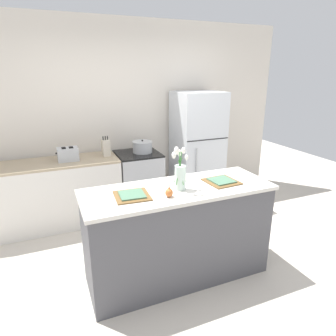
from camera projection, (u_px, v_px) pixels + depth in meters
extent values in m
plane|color=beige|center=(177.00, 274.00, 3.08)|extent=(10.00, 10.00, 0.00)
cube|color=silver|center=(122.00, 117.00, 4.42)|extent=(5.20, 0.08, 2.70)
cube|color=#4C4C51|center=(178.00, 235.00, 2.94)|extent=(1.76, 0.62, 0.92)
cube|color=beige|center=(178.00, 190.00, 2.79)|extent=(1.80, 0.66, 0.03)
cube|color=silver|center=(55.00, 195.00, 3.96)|extent=(1.68, 0.60, 0.85)
cube|color=tan|center=(51.00, 163.00, 3.83)|extent=(1.68, 0.60, 0.03)
cube|color=#B2B5B7|center=(139.00, 183.00, 4.39)|extent=(0.60, 0.60, 0.86)
cube|color=black|center=(138.00, 154.00, 4.25)|extent=(0.60, 0.60, 0.02)
cube|color=black|center=(145.00, 192.00, 4.13)|extent=(0.42, 0.01, 0.28)
cube|color=silver|center=(197.00, 148.00, 4.61)|extent=(0.68, 0.64, 1.71)
cube|color=black|center=(208.00, 140.00, 4.26)|extent=(0.67, 0.01, 0.01)
cylinder|color=#B2B5B7|center=(196.00, 173.00, 4.32)|extent=(0.02, 0.02, 0.74)
cylinder|color=silver|center=(180.00, 178.00, 2.72)|extent=(0.10, 0.10, 0.23)
cylinder|color=#3D8438|center=(182.00, 171.00, 2.71)|extent=(0.09, 0.01, 0.22)
ellipsoid|color=white|center=(187.00, 157.00, 2.69)|extent=(0.03, 0.03, 0.05)
cylinder|color=#3D8438|center=(180.00, 169.00, 2.72)|extent=(0.02, 0.05, 0.26)
ellipsoid|color=white|center=(180.00, 153.00, 2.70)|extent=(0.04, 0.04, 0.06)
cylinder|color=#3D8438|center=(178.00, 170.00, 2.70)|extent=(0.07, 0.05, 0.24)
ellipsoid|color=white|center=(174.00, 155.00, 2.66)|extent=(0.04, 0.04, 0.06)
cylinder|color=#3D8438|center=(179.00, 168.00, 2.67)|extent=(0.09, 0.07, 0.30)
ellipsoid|color=white|center=(177.00, 151.00, 2.58)|extent=(0.05, 0.05, 0.07)
cylinder|color=#3D8438|center=(181.00, 168.00, 2.67)|extent=(0.02, 0.09, 0.30)
ellipsoid|color=white|center=(184.00, 150.00, 2.58)|extent=(0.04, 0.04, 0.06)
ellipsoid|color=#C66B33|center=(169.00, 193.00, 2.57)|extent=(0.07, 0.07, 0.08)
cone|color=#C66B33|center=(169.00, 188.00, 2.56)|extent=(0.04, 0.04, 0.03)
cylinder|color=brown|center=(169.00, 186.00, 2.55)|extent=(0.01, 0.01, 0.02)
cube|color=brown|center=(132.00, 196.00, 2.60)|extent=(0.32, 0.32, 0.01)
cube|color=#477056|center=(132.00, 194.00, 2.59)|extent=(0.23, 0.23, 0.01)
cube|color=brown|center=(222.00, 182.00, 2.93)|extent=(0.32, 0.32, 0.01)
cube|color=#477056|center=(222.00, 180.00, 2.93)|extent=(0.23, 0.23, 0.01)
cube|color=#B7BABC|center=(68.00, 154.00, 3.86)|extent=(0.26, 0.18, 0.17)
cube|color=black|center=(64.00, 148.00, 3.82)|extent=(0.05, 0.11, 0.01)
cube|color=black|center=(71.00, 147.00, 3.85)|extent=(0.05, 0.11, 0.01)
cube|color=black|center=(56.00, 153.00, 3.80)|extent=(0.02, 0.02, 0.02)
cylinder|color=#B2B5B7|center=(142.00, 147.00, 4.26)|extent=(0.28, 0.28, 0.15)
cylinder|color=#B2B5B7|center=(142.00, 142.00, 4.23)|extent=(0.28, 0.28, 0.01)
sphere|color=black|center=(142.00, 141.00, 4.22)|extent=(0.02, 0.02, 0.02)
cube|color=beige|center=(106.00, 148.00, 4.09)|extent=(0.10, 0.14, 0.22)
cylinder|color=black|center=(103.00, 138.00, 4.04)|extent=(0.01, 0.01, 0.05)
cylinder|color=black|center=(105.00, 138.00, 4.05)|extent=(0.01, 0.01, 0.05)
cylinder|color=black|center=(107.00, 138.00, 4.06)|extent=(0.01, 0.01, 0.05)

